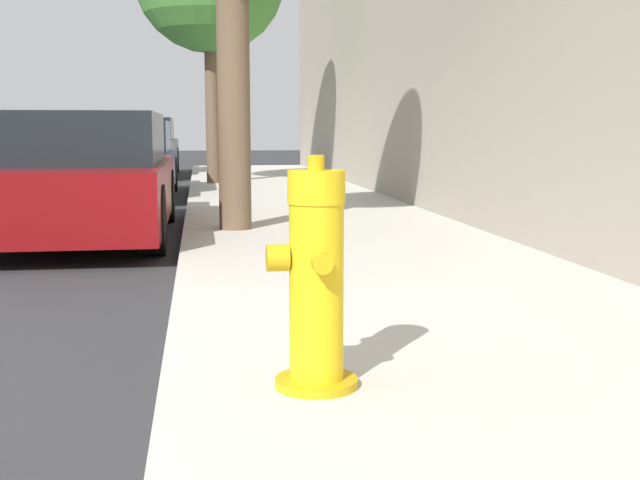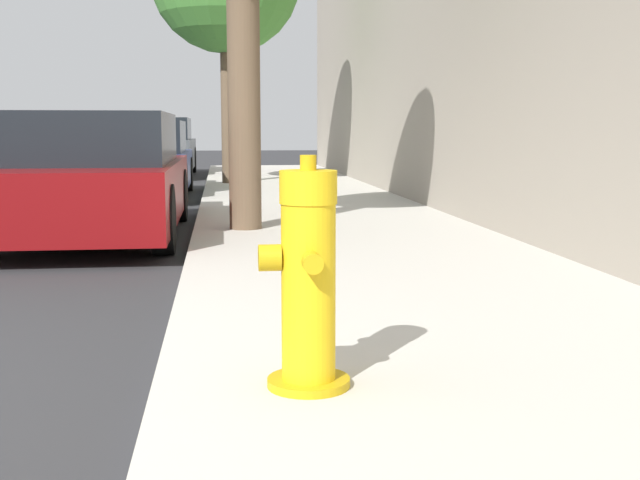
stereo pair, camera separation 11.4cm
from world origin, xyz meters
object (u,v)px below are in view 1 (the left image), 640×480
Objects in this scene: parked_car_near at (78,178)px; parked_car_mid at (119,161)px; parked_car_far at (138,148)px; fire_hydrant at (316,283)px.

parked_car_near is 5.10m from parked_car_mid.
parked_car_far is (-0.15, 6.21, 0.07)m from parked_car_mid.
parked_car_far is at bearing 91.35° from parked_car_mid.
fire_hydrant is 0.21× the size of parked_car_far.
parked_car_mid is (-1.79, 10.69, 0.08)m from fire_hydrant.
parked_car_near is 1.13× the size of parked_car_mid.
fire_hydrant is 5.84m from parked_car_near.
parked_car_near is at bearing 107.04° from fire_hydrant.
fire_hydrant is 0.22× the size of parked_car_near.
parked_car_near is at bearing -89.15° from parked_car_mid.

